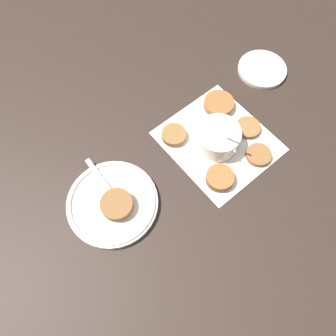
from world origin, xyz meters
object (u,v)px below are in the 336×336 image
(sauce_bowl, at_px, (218,139))
(fork, at_px, (111,193))
(fritter_on_plate, at_px, (117,205))
(serving_plate, at_px, (112,203))
(extra_saucer, at_px, (262,69))

(sauce_bowl, height_order, fork, sauce_bowl)
(fritter_on_plate, bearing_deg, sauce_bowl, 89.68)
(serving_plate, height_order, extra_saucer, serving_plate)
(sauce_bowl, relative_size, fork, 0.67)
(sauce_bowl, relative_size, serving_plate, 0.56)
(fritter_on_plate, relative_size, extra_saucer, 0.54)
(fork, bearing_deg, extra_saucer, 97.64)
(serving_plate, xyz_separation_m, extra_saucer, (-0.09, 0.56, -0.00))
(serving_plate, relative_size, extra_saucer, 1.55)
(sauce_bowl, bearing_deg, fork, -97.02)
(fork, distance_m, extra_saucer, 0.56)
(sauce_bowl, height_order, fritter_on_plate, sauce_bowl)
(fritter_on_plate, relative_size, fork, 0.42)
(sauce_bowl, distance_m, extra_saucer, 0.28)
(sauce_bowl, bearing_deg, fritter_on_plate, -90.32)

